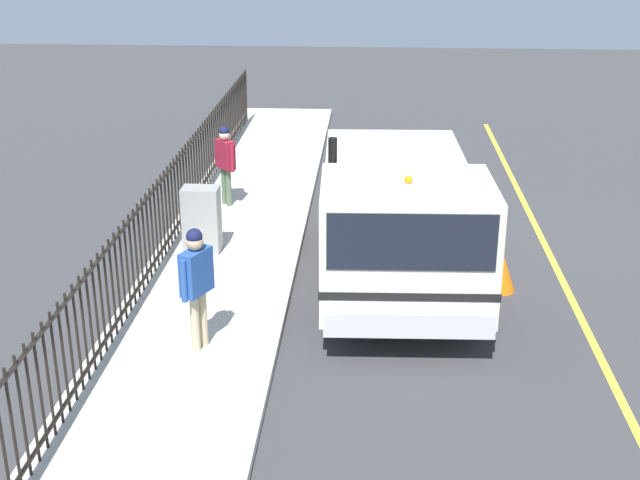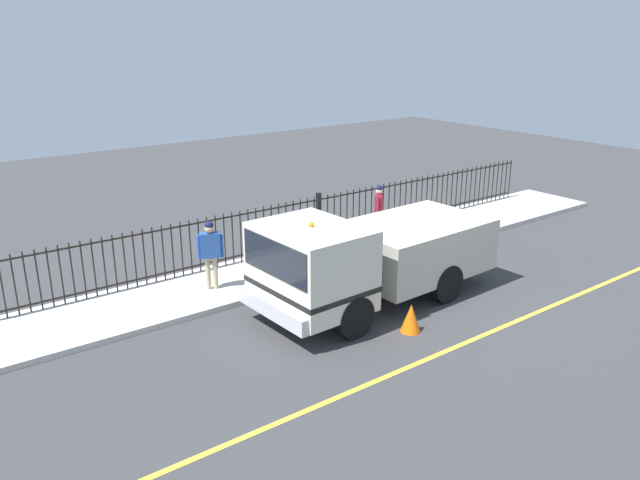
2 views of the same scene
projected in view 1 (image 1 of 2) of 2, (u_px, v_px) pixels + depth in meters
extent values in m
plane|color=#38383A|center=(408.00, 251.00, 15.92)|extent=(49.22, 49.22, 0.00)
cube|color=beige|center=(232.00, 243.00, 16.08)|extent=(2.61, 22.37, 0.14)
cube|color=yellow|center=(549.00, 254.00, 15.76)|extent=(0.12, 20.14, 0.01)
cube|color=silver|center=(406.00, 243.00, 12.48)|extent=(2.54, 2.06, 1.83)
cube|color=black|center=(407.00, 217.00, 12.33)|extent=(2.34, 2.09, 0.81)
cube|color=beige|center=(394.00, 190.00, 15.67)|extent=(2.60, 3.78, 1.32)
cube|color=silver|center=(409.00, 324.00, 11.76)|extent=(2.36, 0.28, 0.36)
cube|color=black|center=(405.00, 269.00, 12.62)|extent=(2.57, 2.08, 0.12)
cylinder|color=black|center=(476.00, 293.00, 13.05)|extent=(0.33, 0.97, 0.96)
cylinder|color=black|center=(329.00, 291.00, 13.11)|extent=(0.33, 0.97, 0.96)
cylinder|color=black|center=(453.00, 224.00, 15.88)|extent=(0.33, 0.97, 0.96)
cylinder|color=black|center=(332.00, 223.00, 15.94)|extent=(0.33, 0.97, 0.96)
sphere|color=orange|center=(408.00, 180.00, 12.12)|extent=(0.12, 0.12, 0.12)
cylinder|color=black|center=(332.00, 206.00, 13.45)|extent=(0.14, 0.14, 2.20)
cube|color=#264C99|center=(196.00, 272.00, 11.74)|extent=(0.42, 0.56, 0.63)
sphere|color=tan|center=(195.00, 242.00, 11.58)|extent=(0.24, 0.24, 0.24)
sphere|color=#14193F|center=(194.00, 236.00, 11.55)|extent=(0.22, 0.22, 0.22)
cylinder|color=tan|center=(195.00, 323.00, 11.93)|extent=(0.13, 0.13, 0.85)
cylinder|color=tan|center=(203.00, 318.00, 12.08)|extent=(0.13, 0.13, 0.85)
cylinder|color=#264C99|center=(184.00, 281.00, 11.52)|extent=(0.09, 0.09, 0.60)
cylinder|color=#264C99|center=(209.00, 267.00, 11.98)|extent=(0.09, 0.09, 0.60)
cube|color=maroon|center=(225.00, 154.00, 17.59)|extent=(0.47, 0.49, 0.59)
sphere|color=beige|center=(224.00, 135.00, 17.44)|extent=(0.22, 0.22, 0.22)
sphere|color=#14193F|center=(224.00, 131.00, 17.41)|extent=(0.21, 0.21, 0.21)
cylinder|color=#4C6047|center=(224.00, 185.00, 17.90)|extent=(0.12, 0.12, 0.79)
cylinder|color=#4C6047|center=(229.00, 187.00, 17.78)|extent=(0.12, 0.12, 0.79)
cylinder|color=maroon|center=(218.00, 153.00, 17.79)|extent=(0.09, 0.09, 0.56)
cylinder|color=maroon|center=(232.00, 158.00, 17.40)|extent=(0.09, 0.09, 0.56)
cylinder|color=black|center=(246.00, 95.00, 24.69)|extent=(0.04, 0.04, 1.49)
cylinder|color=black|center=(245.00, 97.00, 24.45)|extent=(0.04, 0.04, 1.49)
cylinder|color=black|center=(244.00, 99.00, 24.21)|extent=(0.04, 0.04, 1.49)
cylinder|color=black|center=(242.00, 101.00, 23.98)|extent=(0.04, 0.04, 1.49)
cylinder|color=black|center=(241.00, 103.00, 23.74)|extent=(0.04, 0.04, 1.49)
cylinder|color=black|center=(240.00, 105.00, 23.50)|extent=(0.04, 0.04, 1.49)
cylinder|color=black|center=(238.00, 107.00, 23.26)|extent=(0.04, 0.04, 1.49)
cylinder|color=black|center=(237.00, 109.00, 23.02)|extent=(0.04, 0.04, 1.49)
cylinder|color=black|center=(235.00, 111.00, 22.78)|extent=(0.04, 0.04, 1.49)
cylinder|color=black|center=(234.00, 114.00, 22.54)|extent=(0.04, 0.04, 1.49)
cylinder|color=black|center=(232.00, 116.00, 22.30)|extent=(0.04, 0.04, 1.49)
cylinder|color=black|center=(231.00, 118.00, 22.06)|extent=(0.04, 0.04, 1.49)
cylinder|color=black|center=(229.00, 120.00, 21.83)|extent=(0.04, 0.04, 1.49)
cylinder|color=black|center=(227.00, 123.00, 21.59)|extent=(0.04, 0.04, 1.49)
cylinder|color=black|center=(226.00, 125.00, 21.35)|extent=(0.04, 0.04, 1.49)
cylinder|color=black|center=(224.00, 128.00, 21.11)|extent=(0.04, 0.04, 1.49)
cylinder|color=black|center=(222.00, 130.00, 20.87)|extent=(0.04, 0.04, 1.49)
cylinder|color=black|center=(220.00, 133.00, 20.63)|extent=(0.04, 0.04, 1.49)
cylinder|color=black|center=(218.00, 135.00, 20.39)|extent=(0.04, 0.04, 1.49)
cylinder|color=black|center=(217.00, 138.00, 20.15)|extent=(0.04, 0.04, 1.49)
cylinder|color=black|center=(215.00, 141.00, 19.91)|extent=(0.04, 0.04, 1.49)
cylinder|color=black|center=(213.00, 144.00, 19.67)|extent=(0.04, 0.04, 1.49)
cylinder|color=black|center=(211.00, 147.00, 19.44)|extent=(0.04, 0.04, 1.49)
cylinder|color=black|center=(209.00, 150.00, 19.20)|extent=(0.04, 0.04, 1.49)
cylinder|color=black|center=(206.00, 153.00, 18.96)|extent=(0.04, 0.04, 1.49)
cylinder|color=black|center=(204.00, 156.00, 18.72)|extent=(0.04, 0.04, 1.49)
cylinder|color=black|center=(202.00, 159.00, 18.48)|extent=(0.04, 0.04, 1.49)
cylinder|color=black|center=(200.00, 163.00, 18.24)|extent=(0.04, 0.04, 1.49)
cylinder|color=black|center=(197.00, 166.00, 18.00)|extent=(0.04, 0.04, 1.49)
cylinder|color=black|center=(195.00, 169.00, 17.76)|extent=(0.04, 0.04, 1.49)
cylinder|color=black|center=(192.00, 173.00, 17.52)|extent=(0.04, 0.04, 1.49)
cylinder|color=black|center=(190.00, 177.00, 17.29)|extent=(0.04, 0.04, 1.49)
cylinder|color=black|center=(187.00, 181.00, 17.05)|extent=(0.04, 0.04, 1.49)
cylinder|color=black|center=(184.00, 184.00, 16.81)|extent=(0.04, 0.04, 1.49)
cylinder|color=black|center=(182.00, 188.00, 16.57)|extent=(0.04, 0.04, 1.49)
cylinder|color=black|center=(179.00, 193.00, 16.33)|extent=(0.04, 0.04, 1.49)
cylinder|color=black|center=(176.00, 197.00, 16.09)|extent=(0.04, 0.04, 1.49)
cylinder|color=black|center=(173.00, 201.00, 15.85)|extent=(0.04, 0.04, 1.49)
cylinder|color=black|center=(170.00, 206.00, 15.61)|extent=(0.04, 0.04, 1.49)
cylinder|color=black|center=(166.00, 210.00, 15.37)|extent=(0.04, 0.04, 1.49)
cylinder|color=black|center=(163.00, 215.00, 15.13)|extent=(0.04, 0.04, 1.49)
cylinder|color=black|center=(160.00, 220.00, 14.90)|extent=(0.04, 0.04, 1.49)
cylinder|color=black|center=(156.00, 225.00, 14.66)|extent=(0.04, 0.04, 1.49)
cylinder|color=black|center=(152.00, 231.00, 14.42)|extent=(0.04, 0.04, 1.49)
cylinder|color=black|center=(149.00, 236.00, 14.18)|extent=(0.04, 0.04, 1.49)
cylinder|color=black|center=(145.00, 242.00, 13.94)|extent=(0.04, 0.04, 1.49)
cylinder|color=black|center=(141.00, 248.00, 13.70)|extent=(0.04, 0.04, 1.49)
cylinder|color=black|center=(136.00, 254.00, 13.46)|extent=(0.04, 0.04, 1.49)
cylinder|color=black|center=(132.00, 260.00, 13.22)|extent=(0.04, 0.04, 1.49)
cylinder|color=black|center=(127.00, 266.00, 12.98)|extent=(0.04, 0.04, 1.49)
cylinder|color=black|center=(123.00, 273.00, 12.75)|extent=(0.04, 0.04, 1.49)
cylinder|color=black|center=(118.00, 280.00, 12.51)|extent=(0.04, 0.04, 1.49)
cylinder|color=black|center=(113.00, 288.00, 12.27)|extent=(0.04, 0.04, 1.49)
cylinder|color=black|center=(107.00, 295.00, 12.03)|extent=(0.04, 0.04, 1.49)
cylinder|color=black|center=(102.00, 303.00, 11.79)|extent=(0.04, 0.04, 1.49)
cylinder|color=black|center=(96.00, 311.00, 11.55)|extent=(0.04, 0.04, 1.49)
cylinder|color=black|center=(90.00, 320.00, 11.31)|extent=(0.04, 0.04, 1.49)
cylinder|color=black|center=(84.00, 329.00, 11.07)|extent=(0.04, 0.04, 1.49)
cylinder|color=black|center=(78.00, 338.00, 10.83)|extent=(0.04, 0.04, 1.49)
cylinder|color=black|center=(71.00, 348.00, 10.59)|extent=(0.04, 0.04, 1.49)
cylinder|color=black|center=(64.00, 358.00, 10.36)|extent=(0.04, 0.04, 1.49)
cylinder|color=black|center=(56.00, 369.00, 10.12)|extent=(0.04, 0.04, 1.49)
cylinder|color=black|center=(49.00, 380.00, 9.88)|extent=(0.04, 0.04, 1.49)
cylinder|color=black|center=(40.00, 392.00, 9.64)|extent=(0.04, 0.04, 1.49)
cylinder|color=black|center=(32.00, 404.00, 9.40)|extent=(0.04, 0.04, 1.49)
cylinder|color=black|center=(23.00, 417.00, 9.16)|extent=(0.04, 0.04, 1.49)
cylinder|color=black|center=(13.00, 431.00, 8.92)|extent=(0.04, 0.04, 1.49)
cylinder|color=black|center=(3.00, 445.00, 8.68)|extent=(0.04, 0.04, 1.49)
cube|color=black|center=(171.00, 169.00, 15.62)|extent=(0.04, 19.02, 0.04)
cube|color=black|center=(175.00, 230.00, 16.06)|extent=(0.04, 19.02, 0.04)
cube|color=gray|center=(202.00, 220.00, 15.35)|extent=(0.65, 0.46, 1.20)
cone|color=orange|center=(502.00, 272.00, 14.17)|extent=(0.46, 0.46, 0.65)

